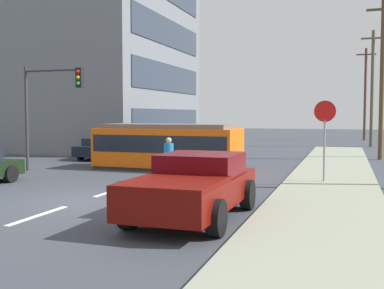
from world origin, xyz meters
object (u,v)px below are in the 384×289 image
utility_pole_mid (382,76)px  city_bus (182,139)px  pickup_truck_parked (194,186)px  parked_sedan_mid (107,147)px  traffic_light_mast (49,97)px  parked_sedan_far (158,141)px  parked_sedan_furthest (185,137)px  utility_pole_far (372,86)px  pedestrian_crossing (169,157)px  streetcar_tram (168,146)px  stop_sign (325,124)px  utility_pole_distant (365,92)px

utility_pole_mid → city_bus: bearing=-165.7°
pickup_truck_parked → parked_sedan_mid: size_ratio=1.11×
traffic_light_mast → pickup_truck_parked: bearing=-38.2°
parked_sedan_far → city_bus: bearing=-56.2°
city_bus → parked_sedan_mid: bearing=-163.3°
parked_sedan_furthest → utility_pole_far: utility_pole_far is taller
pickup_truck_parked → traffic_light_mast: 11.62m
city_bus → utility_pole_far: bearing=52.0°
pedestrian_crossing → utility_pole_far: 24.47m
pedestrian_crossing → parked_sedan_furthest: (-6.28, 20.20, -0.32)m
city_bus → streetcar_tram: bearing=-77.9°
stop_sign → utility_pole_far: utility_pole_far is taller
pickup_truck_parked → traffic_light_mast: (-8.93, 7.01, 2.48)m
parked_sedan_mid → utility_pole_distant: 28.79m
streetcar_tram → utility_pole_mid: bearing=39.6°
parked_sedan_furthest → traffic_light_mast: (0.15, -18.81, 2.66)m
stop_sign → utility_pole_mid: size_ratio=0.33×
utility_pole_distant → stop_sign: bearing=-94.4°
parked_sedan_mid → utility_pole_distant: size_ratio=0.52×
parked_sedan_mid → parked_sedan_far: (0.36, 6.88, -0.00)m
pedestrian_crossing → parked_sedan_furthest: 21.16m
parked_sedan_mid → utility_pole_mid: utility_pole_mid is taller
pedestrian_crossing → parked_sedan_mid: size_ratio=0.37×
parked_sedan_mid → parked_sedan_far: same height
streetcar_tram → city_bus: size_ratio=1.15×
city_bus → parked_sedan_furthest: (-3.66, 11.17, -0.47)m
pedestrian_crossing → pickup_truck_parked: bearing=-63.6°
stop_sign → utility_pole_far: 22.09m
streetcar_tram → stop_sign: stop_sign is taller
pickup_truck_parked → utility_pole_distant: utility_pole_distant is taller
parked_sedan_mid → parked_sedan_furthest: size_ratio=1.11×
pedestrian_crossing → traffic_light_mast: size_ratio=0.36×
traffic_light_mast → utility_pole_mid: (14.23, 10.38, 1.33)m
pedestrian_crossing → pickup_truck_parked: size_ratio=0.33×
streetcar_tram → utility_pole_distant: size_ratio=0.76×
parked_sedan_furthest → parked_sedan_mid: bearing=-92.2°
streetcar_tram → city_bus: bearing=102.1°
parked_sedan_mid → city_bus: bearing=16.7°
pedestrian_crossing → utility_pole_far: bearing=70.4°
streetcar_tram → utility_pole_distant: bearing=71.6°
traffic_light_mast → pedestrian_crossing: bearing=-12.8°
streetcar_tram → pickup_truck_parked: (4.31, -9.45, -0.28)m
streetcar_tram → traffic_light_mast: size_ratio=1.44×
parked_sedan_furthest → utility_pole_distant: utility_pole_distant is taller
city_bus → parked_sedan_mid: size_ratio=1.28×
parked_sedan_far → stop_sign: size_ratio=1.55×
stop_sign → traffic_light_mast: 11.74m
stop_sign → traffic_light_mast: traffic_light_mast is taller
parked_sedan_far → stop_sign: bearing=-48.8°
parked_sedan_mid → parked_sedan_far: bearing=87.0°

